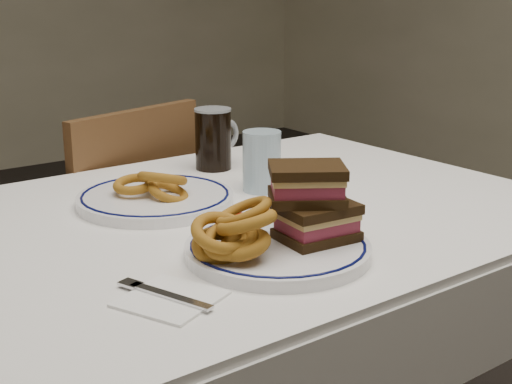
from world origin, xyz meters
TOP-DOWN VIEW (x-y plane):
  - dining_table at (0.00, 0.00)m, footprint 1.27×0.87m
  - chair_far at (0.07, 0.60)m, footprint 0.49×0.49m
  - main_plate at (-0.04, -0.22)m, footprint 0.28×0.28m
  - reuben_sandwich at (0.02, -0.23)m, footprint 0.14×0.14m
  - onion_rings_main at (-0.12, -0.22)m, footprint 0.14×0.12m
  - ketchup_ramekin at (-0.07, -0.15)m, footprint 0.05×0.05m
  - beer_mug at (0.18, 0.28)m, footprint 0.12×0.08m
  - water_glass at (0.16, 0.08)m, footprint 0.08×0.08m
  - far_plate at (-0.06, 0.12)m, footprint 0.29×0.29m
  - onion_rings_far at (-0.06, 0.12)m, footprint 0.13×0.13m
  - napkin_fork at (-0.25, -0.26)m, footprint 0.15×0.16m

SIDE VIEW (x-z plane):
  - chair_far at x=0.07m, z-range 0.04..0.90m
  - dining_table at x=0.00m, z-range 0.27..1.02m
  - napkin_fork at x=-0.25m, z-range 0.75..0.76m
  - main_plate at x=-0.04m, z-range 0.75..0.77m
  - far_plate at x=-0.06m, z-range 0.75..0.77m
  - ketchup_ramekin at x=-0.07m, z-range 0.77..0.80m
  - onion_rings_far at x=-0.06m, z-range 0.75..0.83m
  - onion_rings_main at x=-0.12m, z-range 0.75..0.86m
  - water_glass at x=0.16m, z-range 0.75..0.87m
  - beer_mug at x=0.18m, z-range 0.75..0.89m
  - reuben_sandwich at x=0.02m, z-range 0.77..0.89m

